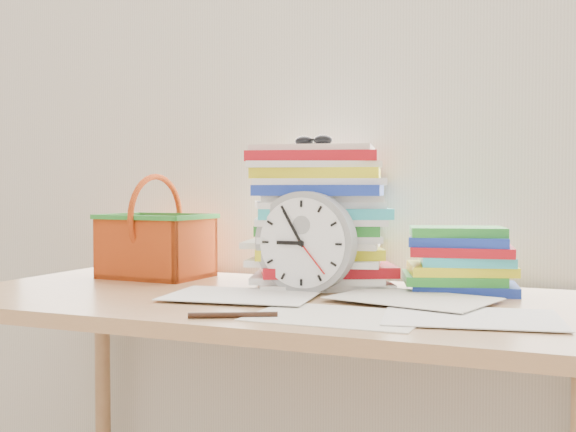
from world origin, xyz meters
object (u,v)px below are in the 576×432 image
at_px(book_stack, 460,259).
at_px(clock, 306,242).
at_px(basket, 156,227).
at_px(desk, 263,330).
at_px(paper_stack, 319,216).

bearing_deg(book_stack, clock, -154.44).
distance_m(clock, basket, 0.48).
xyz_separation_m(clock, basket, (-0.46, 0.12, 0.02)).
distance_m(clock, book_stack, 0.35).
distance_m(desk, clock, 0.21).
height_order(paper_stack, clock, paper_stack).
distance_m(paper_stack, clock, 0.15).
height_order(paper_stack, book_stack, paper_stack).
relative_size(paper_stack, book_stack, 1.34).
distance_m(paper_stack, book_stack, 0.34).
xyz_separation_m(desk, book_stack, (0.38, 0.22, 0.15)).
relative_size(desk, basket, 5.31).
xyz_separation_m(desk, clock, (0.07, 0.07, 0.19)).
bearing_deg(book_stack, desk, -150.03).
bearing_deg(basket, paper_stack, 5.91).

